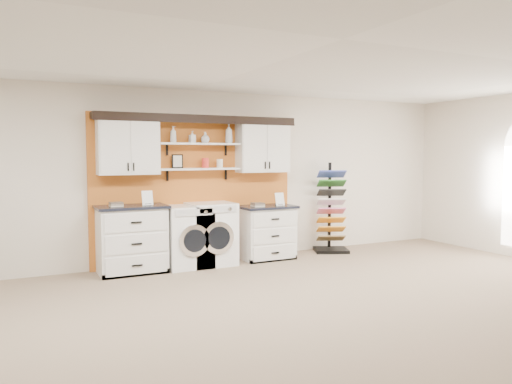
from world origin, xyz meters
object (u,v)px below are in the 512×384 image
base_cabinet_right (266,232)px  washer (187,236)px  sample_rack (331,223)px  base_cabinet_left (132,239)px  dryer (211,234)px

base_cabinet_right → washer: 1.40m
base_cabinet_right → sample_rack: 1.34m
base_cabinet_left → base_cabinet_right: 2.26m
base_cabinet_right → dryer: size_ratio=0.93×
washer → base_cabinet_right: bearing=0.1°
sample_rack → dryer: bearing=-155.7°
dryer → sample_rack: size_ratio=0.62×
washer → sample_rack: bearing=0.8°
base_cabinet_left → washer: 0.86m
sample_rack → washer: bearing=-155.8°
base_cabinet_right → dryer: dryer is taller
washer → base_cabinet_left: bearing=179.8°
base_cabinet_left → washer: bearing=-0.2°
base_cabinet_right → sample_rack: size_ratio=0.57×
washer → dryer: dryer is taller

